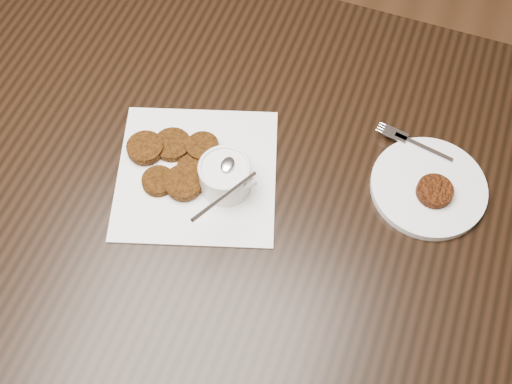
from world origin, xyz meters
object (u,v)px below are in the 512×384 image
table (197,242)px  plate_with_patty (429,185)px  napkin (197,174)px  sauce_ramekin (224,166)px

table → plate_with_patty: (0.43, 0.08, 0.39)m
napkin → sauce_ramekin: (0.06, -0.00, 0.06)m
napkin → plate_with_patty: size_ratio=1.39×
table → plate_with_patty: bearing=10.3°
table → plate_with_patty: plate_with_patty is taller
table → sauce_ramekin: 0.45m
napkin → plate_with_patty: (0.38, 0.11, 0.01)m
table → napkin: (0.05, -0.03, 0.38)m
plate_with_patty → sauce_ramekin: bearing=-160.9°
table → plate_with_patty: 0.58m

